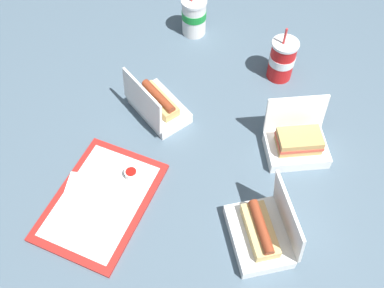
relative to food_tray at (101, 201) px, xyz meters
name	(u,v)px	position (x,y,z in m)	size (l,w,h in m)	color
ground_plane	(190,149)	(-0.27, 0.16, -0.01)	(3.20, 3.20, 0.00)	#4C6070
food_tray	(101,201)	(0.00, 0.00, 0.00)	(0.37, 0.26, 0.01)	red
ketchup_cup	(131,174)	(-0.11, 0.04, 0.02)	(0.04, 0.04, 0.02)	white
napkin_stack	(83,188)	(-0.01, -0.07, 0.01)	(0.10, 0.10, 0.00)	white
plastic_fork	(115,204)	(0.00, 0.04, 0.01)	(0.11, 0.01, 0.01)	white
clamshell_hotdog_front	(157,105)	(-0.36, 0.01, 0.03)	(0.21, 0.24, 0.16)	white
clamshell_sandwich_corner	(297,143)	(-0.39, 0.47, 0.04)	(0.22, 0.23, 0.17)	white
clamshell_hotdog_back	(262,232)	(-0.07, 0.46, 0.04)	(0.25, 0.24, 0.18)	white
soda_cup_front	(194,16)	(-0.79, -0.04, 0.07)	(0.10, 0.10, 0.20)	white
soda_cup_corner	(282,60)	(-0.69, 0.33, 0.07)	(0.09, 0.09, 0.21)	red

